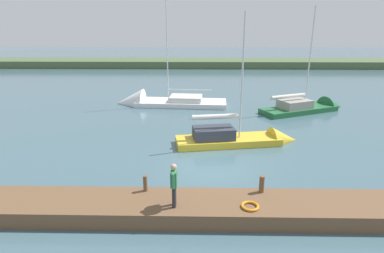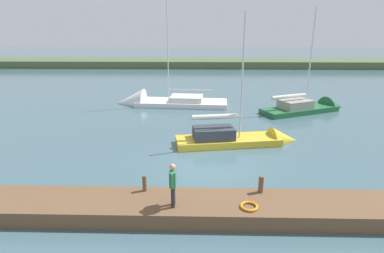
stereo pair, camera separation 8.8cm
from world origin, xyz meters
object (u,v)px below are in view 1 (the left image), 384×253
sailboat_far_right (244,141)px  sailboat_far_left (311,109)px  sailboat_near_dock (156,104)px  person_on_dock (174,182)px  mooring_post_near (145,183)px  mooring_post_far (262,184)px  life_ring_buoy (250,206)px

sailboat_far_right → sailboat_far_left: sailboat_far_left is taller
sailboat_near_dock → person_on_dock: sailboat_near_dock is taller
mooring_post_near → sailboat_far_left: 19.15m
mooring_post_far → sailboat_near_dock: bearing=-69.3°
mooring_post_near → mooring_post_far: size_ratio=0.95×
sailboat_far_right → person_on_dock: size_ratio=5.15×
sailboat_far_right → mooring_post_near: bearing=-134.0°
mooring_post_near → life_ring_buoy: (-3.96, 1.12, -0.28)m
sailboat_near_dock → sailboat_far_left: sailboat_near_dock is taller
sailboat_near_dock → mooring_post_near: bearing=100.2°
mooring_post_near → life_ring_buoy: bearing=164.2°
mooring_post_far → life_ring_buoy: mooring_post_far is taller
mooring_post_far → sailboat_far_left: 16.74m
sailboat_far_left → person_on_dock: sailboat_far_left is taller
mooring_post_far → sailboat_far_right: 7.15m
mooring_post_near → sailboat_far_right: (-4.87, -7.09, -0.79)m
mooring_post_near → sailboat_far_right: bearing=-124.5°
mooring_post_near → sailboat_near_dock: 17.02m
person_on_dock → mooring_post_far: bearing=18.3°
mooring_post_far → sailboat_far_left: size_ratio=0.07×
person_on_dock → mooring_post_near: bearing=139.2°
mooring_post_near → person_on_dock: 1.74m
person_on_dock → sailboat_far_left: bearing=57.6°
mooring_post_far → sailboat_far_left: (-7.15, -15.12, -0.82)m
sailboat_far_right → person_on_dock: 9.06m
mooring_post_far → sailboat_near_dock: 18.09m
mooring_post_far → sailboat_far_right: (-0.30, -7.09, -0.81)m
sailboat_far_right → person_on_dock: bearing=-123.6°
mooring_post_near → mooring_post_far: mooring_post_far is taller
sailboat_near_dock → life_ring_buoy: bearing=111.8°
sailboat_near_dock → sailboat_far_right: bearing=128.3°
mooring_post_far → life_ring_buoy: 1.31m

